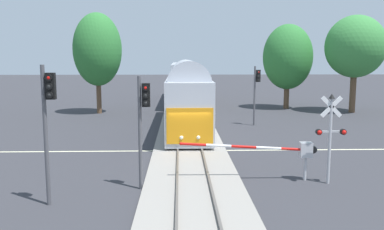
{
  "coord_description": "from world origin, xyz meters",
  "views": [
    {
      "loc": [
        -0.59,
        -24.58,
        5.72
      ],
      "look_at": [
        0.2,
        1.55,
        2.0
      ],
      "focal_mm": 38.23,
      "sensor_mm": 36.0,
      "label": 1
    }
  ],
  "objects_px": {
    "commuter_train": "(185,86)",
    "crossing_signal_mast": "(331,129)",
    "traffic_signal_median": "(143,114)",
    "traffic_signal_near_left": "(48,112)",
    "oak_behind_train": "(97,50)",
    "maple_right_background": "(355,47)",
    "oak_far_right": "(288,57)",
    "traffic_signal_far_side": "(256,86)",
    "crossing_gate_near": "(289,150)"
  },
  "relations": [
    {
      "from": "crossing_gate_near",
      "to": "crossing_signal_mast",
      "type": "relative_size",
      "value": 1.56
    },
    {
      "from": "crossing_gate_near",
      "to": "crossing_signal_mast",
      "type": "distance_m",
      "value": 2.07
    },
    {
      "from": "traffic_signal_near_left",
      "to": "oak_behind_train",
      "type": "height_order",
      "value": "oak_behind_train"
    },
    {
      "from": "maple_right_background",
      "to": "traffic_signal_near_left",
      "type": "bearing_deg",
      "value": -131.13
    },
    {
      "from": "crossing_gate_near",
      "to": "maple_right_background",
      "type": "relative_size",
      "value": 0.64
    },
    {
      "from": "commuter_train",
      "to": "crossing_signal_mast",
      "type": "relative_size",
      "value": 9.54
    },
    {
      "from": "crossing_signal_mast",
      "to": "maple_right_background",
      "type": "bearing_deg",
      "value": 64.89
    },
    {
      "from": "commuter_train",
      "to": "traffic_signal_median",
      "type": "height_order",
      "value": "commuter_train"
    },
    {
      "from": "traffic_signal_median",
      "to": "oak_behind_train",
      "type": "xyz_separation_m",
      "value": [
        -6.68,
        24.51,
        3.14
      ]
    },
    {
      "from": "traffic_signal_median",
      "to": "oak_behind_train",
      "type": "distance_m",
      "value": 25.6
    },
    {
      "from": "crossing_gate_near",
      "to": "crossing_signal_mast",
      "type": "bearing_deg",
      "value": -18.64
    },
    {
      "from": "crossing_signal_mast",
      "to": "traffic_signal_median",
      "type": "distance_m",
      "value": 8.37
    },
    {
      "from": "traffic_signal_near_left",
      "to": "maple_right_background",
      "type": "height_order",
      "value": "maple_right_background"
    },
    {
      "from": "traffic_signal_far_side",
      "to": "traffic_signal_near_left",
      "type": "bearing_deg",
      "value": -121.74
    },
    {
      "from": "traffic_signal_far_side",
      "to": "maple_right_background",
      "type": "bearing_deg",
      "value": 34.23
    },
    {
      "from": "crossing_gate_near",
      "to": "oak_far_right",
      "type": "relative_size",
      "value": 0.69
    },
    {
      "from": "traffic_signal_near_left",
      "to": "traffic_signal_median",
      "type": "relative_size",
      "value": 1.1
    },
    {
      "from": "traffic_signal_median",
      "to": "commuter_train",
      "type": "bearing_deg",
      "value": 84.98
    },
    {
      "from": "maple_right_background",
      "to": "crossing_signal_mast",
      "type": "bearing_deg",
      "value": -115.11
    },
    {
      "from": "crossing_signal_mast",
      "to": "traffic_signal_near_left",
      "type": "height_order",
      "value": "traffic_signal_near_left"
    },
    {
      "from": "crossing_signal_mast",
      "to": "oak_behind_train",
      "type": "distance_m",
      "value": 28.55
    },
    {
      "from": "commuter_train",
      "to": "crossing_signal_mast",
      "type": "height_order",
      "value": "commuter_train"
    },
    {
      "from": "crossing_gate_near",
      "to": "traffic_signal_far_side",
      "type": "height_order",
      "value": "traffic_signal_far_side"
    },
    {
      "from": "maple_right_background",
      "to": "oak_far_right",
      "type": "height_order",
      "value": "maple_right_background"
    },
    {
      "from": "traffic_signal_median",
      "to": "oak_far_right",
      "type": "height_order",
      "value": "oak_far_right"
    },
    {
      "from": "crossing_signal_mast",
      "to": "crossing_gate_near",
      "type": "bearing_deg",
      "value": 161.36
    },
    {
      "from": "commuter_train",
      "to": "crossing_gate_near",
      "type": "height_order",
      "value": "commuter_train"
    },
    {
      "from": "crossing_signal_mast",
      "to": "traffic_signal_median",
      "type": "relative_size",
      "value": 0.83
    },
    {
      "from": "commuter_train",
      "to": "oak_far_right",
      "type": "bearing_deg",
      "value": 16.34
    },
    {
      "from": "commuter_train",
      "to": "maple_right_background",
      "type": "distance_m",
      "value": 17.8
    },
    {
      "from": "traffic_signal_far_side",
      "to": "oak_behind_train",
      "type": "height_order",
      "value": "oak_behind_train"
    },
    {
      "from": "traffic_signal_median",
      "to": "crossing_gate_near",
      "type": "bearing_deg",
      "value": 9.39
    },
    {
      "from": "crossing_signal_mast",
      "to": "traffic_signal_median",
      "type": "xyz_separation_m",
      "value": [
        -8.31,
        -0.53,
        0.8
      ]
    },
    {
      "from": "commuter_train",
      "to": "crossing_gate_near",
      "type": "relative_size",
      "value": 6.12
    },
    {
      "from": "crossing_gate_near",
      "to": "oak_far_right",
      "type": "xyz_separation_m",
      "value": [
        6.87,
        26.79,
        4.28
      ]
    },
    {
      "from": "commuter_train",
      "to": "crossing_gate_near",
      "type": "bearing_deg",
      "value": -79.21
    },
    {
      "from": "crossing_signal_mast",
      "to": "oak_behind_train",
      "type": "height_order",
      "value": "oak_behind_train"
    },
    {
      "from": "crossing_gate_near",
      "to": "traffic_signal_median",
      "type": "relative_size",
      "value": 1.3
    },
    {
      "from": "crossing_signal_mast",
      "to": "traffic_signal_near_left",
      "type": "distance_m",
      "value": 12.02
    },
    {
      "from": "traffic_signal_near_left",
      "to": "traffic_signal_median",
      "type": "bearing_deg",
      "value": 28.07
    },
    {
      "from": "traffic_signal_median",
      "to": "oak_far_right",
      "type": "xyz_separation_m",
      "value": [
        13.51,
        27.89,
        2.41
      ]
    },
    {
      "from": "crossing_gate_near",
      "to": "crossing_signal_mast",
      "type": "height_order",
      "value": "crossing_signal_mast"
    },
    {
      "from": "oak_far_right",
      "to": "traffic_signal_near_left",
      "type": "bearing_deg",
      "value": -119.67
    },
    {
      "from": "maple_right_background",
      "to": "oak_behind_train",
      "type": "bearing_deg",
      "value": 179.83
    },
    {
      "from": "crossing_gate_near",
      "to": "traffic_signal_near_left",
      "type": "height_order",
      "value": "traffic_signal_near_left"
    },
    {
      "from": "oak_far_right",
      "to": "commuter_train",
      "type": "bearing_deg",
      "value": -163.66
    },
    {
      "from": "crossing_signal_mast",
      "to": "maple_right_background",
      "type": "relative_size",
      "value": 0.41
    },
    {
      "from": "maple_right_background",
      "to": "traffic_signal_far_side",
      "type": "bearing_deg",
      "value": -145.77
    },
    {
      "from": "traffic_signal_far_side",
      "to": "maple_right_background",
      "type": "xyz_separation_m",
      "value": [
        11.54,
        7.85,
        3.42
      ]
    },
    {
      "from": "traffic_signal_median",
      "to": "maple_right_background",
      "type": "distance_m",
      "value": 31.46
    }
  ]
}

